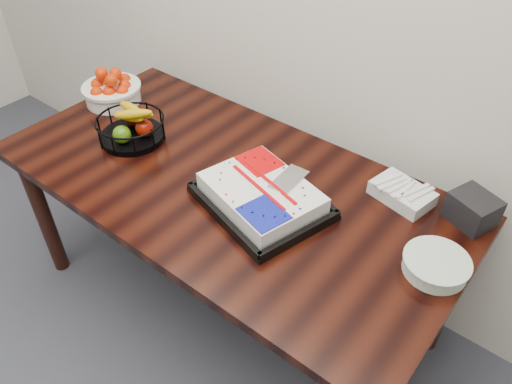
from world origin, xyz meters
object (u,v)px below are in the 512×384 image
Objects in this scene: fruit_basket at (131,126)px; napkin_box at (473,209)px; cake_tray at (261,196)px; tangerine_bowl at (111,87)px; table at (226,196)px; plate_stack at (436,265)px.

fruit_basket reaches higher than napkin_box.
fruit_basket is at bearing -162.87° from napkin_box.
cake_tray is 1.86× the size of fruit_basket.
fruit_basket is at bearing -25.83° from tangerine_bowl.
table is 6.77× the size of tangerine_bowl.
napkin_box is (0.80, 0.35, 0.14)m from table.
plate_stack is at bearing -1.46° from tangerine_bowl.
table is 0.24m from cake_tray.
plate_stack is at bearing 8.95° from cake_tray.
napkin_box is at bearing 23.63° from table.
tangerine_bowl is (-0.98, 0.14, 0.03)m from cake_tray.
tangerine_bowl is 0.95× the size of fruit_basket.
table is at bearing -7.61° from tangerine_bowl.
napkin_box is (-0.00, 0.29, 0.03)m from plate_stack.
tangerine_bowl reaches higher than napkin_box.
table is 0.50m from fruit_basket.
tangerine_bowl is at bearing 172.12° from cake_tray.
tangerine_bowl is at bearing 154.17° from fruit_basket.
plate_stack is (0.60, 0.09, -0.02)m from cake_tray.
napkin_box reaches higher than table.
table is 6.41× the size of fruit_basket.
tangerine_bowl reaches higher than table.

